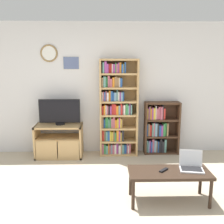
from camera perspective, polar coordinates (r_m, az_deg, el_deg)
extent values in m
plane|color=#BCAD93|center=(3.49, -2.00, -21.57)|extent=(18.00, 18.00, 0.00)
cube|color=silver|center=(5.27, -1.82, 5.01)|extent=(6.88, 0.06, 2.60)
torus|color=olive|center=(5.31, -13.56, 12.33)|extent=(0.34, 0.04, 0.34)
cylinder|color=white|center=(5.31, -13.56, 12.33)|extent=(0.28, 0.02, 0.28)
cube|color=silver|center=(5.25, -8.87, 10.51)|extent=(0.33, 0.01, 0.26)
cube|color=slate|center=(5.24, -8.88, 10.50)|extent=(0.30, 0.02, 0.23)
cube|color=tan|center=(5.38, -15.98, -6.02)|extent=(0.04, 0.47, 0.64)
cube|color=tan|center=(5.22, -6.68, -6.15)|extent=(0.04, 0.47, 0.64)
cube|color=tan|center=(5.20, -11.53, -2.93)|extent=(0.90, 0.47, 0.04)
cube|color=tan|center=(5.38, -11.27, -9.17)|extent=(0.90, 0.47, 0.04)
cube|color=tan|center=(5.26, -11.43, -5.44)|extent=(0.83, 0.44, 0.04)
cube|color=tan|center=(5.15, -14.08, -8.00)|extent=(0.40, 0.02, 0.35)
cube|color=tan|center=(5.07, -9.45, -8.09)|extent=(0.40, 0.02, 0.35)
cylinder|color=black|center=(5.21, -11.23, -2.46)|extent=(0.18, 0.18, 0.04)
cube|color=black|center=(5.15, -11.34, 0.22)|extent=(0.79, 0.05, 0.46)
cube|color=black|center=(5.12, -11.39, 0.16)|extent=(0.75, 0.01, 0.42)
cube|color=tan|center=(5.13, -2.48, 0.84)|extent=(0.04, 0.31, 1.90)
cube|color=tan|center=(5.16, 5.39, 0.87)|extent=(0.04, 0.31, 1.90)
cube|color=tan|center=(5.27, 1.39, 1.16)|extent=(0.74, 0.02, 1.90)
cube|color=tan|center=(5.38, 1.42, -8.92)|extent=(0.67, 0.28, 0.04)
cube|color=tan|center=(5.30, 1.43, -6.23)|extent=(0.67, 0.28, 0.04)
cube|color=tan|center=(5.22, 1.45, -3.45)|extent=(0.67, 0.28, 0.04)
cube|color=tan|center=(5.16, 1.46, -0.59)|extent=(0.67, 0.28, 0.04)
cube|color=tan|center=(5.11, 1.48, 2.33)|extent=(0.67, 0.28, 0.04)
cube|color=tan|center=(5.07, 1.49, 5.30)|extent=(0.67, 0.28, 0.04)
cube|color=tan|center=(5.05, 1.51, 8.30)|extent=(0.67, 0.28, 0.04)
cube|color=tan|center=(5.04, 1.53, 11.32)|extent=(0.67, 0.28, 0.04)
cube|color=#B75B70|center=(5.34, -1.97, -7.72)|extent=(0.03, 0.25, 0.21)
cube|color=#388947|center=(5.35, -1.56, -7.74)|extent=(0.04, 0.23, 0.20)
cube|color=#5B9389|center=(5.35, -1.11, -7.90)|extent=(0.04, 0.25, 0.17)
cube|color=orange|center=(5.35, -0.74, -7.65)|extent=(0.02, 0.22, 0.21)
cube|color=#B75B70|center=(5.36, -0.45, -7.86)|extent=(0.02, 0.22, 0.17)
cube|color=#759EB7|center=(5.36, -0.10, -7.75)|extent=(0.03, 0.21, 0.19)
cube|color=#B75B70|center=(5.35, 0.28, -7.78)|extent=(0.04, 0.24, 0.19)
cube|color=white|center=(5.35, 0.70, -7.78)|extent=(0.03, 0.24, 0.19)
cube|color=#9E4293|center=(5.36, 1.11, -7.61)|extent=(0.04, 0.21, 0.21)
cube|color=white|center=(5.35, 1.61, -7.81)|extent=(0.04, 0.25, 0.18)
cube|color=#93704C|center=(5.35, 2.00, -7.64)|extent=(0.03, 0.25, 0.22)
cube|color=#5B9389|center=(5.36, 2.39, -7.75)|extent=(0.04, 0.25, 0.19)
cube|color=#2856A8|center=(5.37, 2.88, -7.80)|extent=(0.04, 0.21, 0.17)
cube|color=#B75B70|center=(5.37, 3.29, -7.56)|extent=(0.02, 0.21, 0.22)
cube|color=white|center=(5.38, 3.51, -7.82)|extent=(0.02, 0.21, 0.17)
cube|color=#B75B70|center=(5.37, 3.81, -7.55)|extent=(0.03, 0.20, 0.22)
cube|color=red|center=(5.28, -1.97, -4.96)|extent=(0.04, 0.19, 0.20)
cube|color=#93704C|center=(5.27, -1.59, -4.90)|extent=(0.03, 0.19, 0.21)
cube|color=#5B9389|center=(5.27, -1.19, -5.01)|extent=(0.04, 0.23, 0.20)
cube|color=#2856A8|center=(5.27, -0.74, -4.98)|extent=(0.04, 0.21, 0.20)
cube|color=gold|center=(5.27, -0.34, -4.99)|extent=(0.03, 0.22, 0.20)
cube|color=gold|center=(5.27, 0.04, -5.08)|extent=(0.03, 0.22, 0.18)
cube|color=#93704C|center=(5.27, 0.37, -4.95)|extent=(0.02, 0.23, 0.20)
cube|color=#388947|center=(5.27, 0.72, -5.12)|extent=(0.03, 0.25, 0.18)
cube|color=orange|center=(5.26, 1.17, -4.88)|extent=(0.04, 0.25, 0.22)
cube|color=#9E4293|center=(5.27, 1.61, -4.95)|extent=(0.03, 0.25, 0.21)
cube|color=gold|center=(5.27, 1.91, -5.12)|extent=(0.02, 0.25, 0.17)
cube|color=#232328|center=(5.27, 2.28, -4.88)|extent=(0.04, 0.25, 0.22)
cube|color=#93704C|center=(5.19, -2.04, -2.07)|extent=(0.03, 0.24, 0.22)
cube|color=#2856A8|center=(5.21, -1.64, -2.31)|extent=(0.03, 0.19, 0.17)
cube|color=#388947|center=(5.19, -1.30, -2.12)|extent=(0.02, 0.24, 0.21)
cube|color=#388947|center=(5.20, -0.99, -2.05)|extent=(0.03, 0.21, 0.22)
cube|color=#5B9389|center=(5.20, -0.67, -2.29)|extent=(0.02, 0.22, 0.18)
cube|color=#388947|center=(5.20, -0.37, -2.06)|extent=(0.02, 0.21, 0.22)
cube|color=#B75B70|center=(5.20, -0.01, -2.22)|extent=(0.03, 0.22, 0.19)
cube|color=#B75B70|center=(5.20, 0.42, -2.06)|extent=(0.03, 0.21, 0.22)
cube|color=orange|center=(5.20, 0.84, -2.37)|extent=(0.04, 0.23, 0.16)
cube|color=gold|center=(5.20, 1.25, -2.24)|extent=(0.02, 0.24, 0.19)
cube|color=#9E4293|center=(5.20, 1.57, -2.16)|extent=(0.03, 0.24, 0.20)
cube|color=gold|center=(5.20, 1.89, -2.23)|extent=(0.02, 0.23, 0.19)
cube|color=#93704C|center=(5.21, 2.15, -2.22)|extent=(0.02, 0.21, 0.19)
cube|color=red|center=(5.15, -2.04, 0.55)|extent=(0.03, 0.21, 0.17)
cube|color=orange|center=(5.14, -1.63, 0.61)|extent=(0.03, 0.24, 0.18)
cube|color=white|center=(5.14, -1.31, 0.63)|extent=(0.02, 0.24, 0.19)
cube|color=#B75B70|center=(5.14, -0.98, 0.56)|extent=(0.03, 0.22, 0.17)
cube|color=#232328|center=(5.15, -0.63, 0.53)|extent=(0.03, 0.19, 0.16)
cube|color=#9E4293|center=(5.14, -0.28, 0.53)|extent=(0.03, 0.24, 0.17)
cube|color=red|center=(5.14, 0.17, 0.76)|extent=(0.04, 0.21, 0.21)
cube|color=red|center=(5.14, 0.64, 0.73)|extent=(0.04, 0.24, 0.20)
cube|color=orange|center=(5.14, 1.11, 0.54)|extent=(0.04, 0.24, 0.17)
cube|color=#759EB7|center=(5.15, 1.59, 0.60)|extent=(0.04, 0.22, 0.18)
cube|color=red|center=(5.14, 1.99, 0.83)|extent=(0.03, 0.24, 0.22)
cube|color=#B75B70|center=(5.16, 2.28, 0.63)|extent=(0.02, 0.20, 0.18)
cube|color=white|center=(5.15, 2.64, 0.68)|extent=(0.04, 0.24, 0.19)
cube|color=#388947|center=(5.15, 3.11, 0.76)|extent=(0.03, 0.25, 0.21)
cube|color=#5B9389|center=(5.15, 3.49, 0.62)|extent=(0.03, 0.25, 0.18)
cube|color=#9E4293|center=(5.16, 3.78, 0.83)|extent=(0.02, 0.22, 0.22)
cube|color=#5B9389|center=(5.16, 4.12, 0.69)|extent=(0.03, 0.24, 0.19)
cube|color=white|center=(5.10, -2.13, 3.48)|extent=(0.02, 0.22, 0.17)
cube|color=#B75B70|center=(5.10, -1.85, 3.51)|extent=(0.02, 0.22, 0.18)
cube|color=#2856A8|center=(5.10, -1.57, 3.47)|extent=(0.02, 0.22, 0.17)
cube|color=#B75B70|center=(5.10, -1.31, 3.61)|extent=(0.02, 0.20, 0.19)
cube|color=white|center=(5.09, -0.95, 3.45)|extent=(0.03, 0.24, 0.17)
cube|color=orange|center=(5.10, -0.51, 3.65)|extent=(0.04, 0.20, 0.20)
cube|color=#2856A8|center=(5.10, -0.07, 3.60)|extent=(0.04, 0.23, 0.19)
cube|color=#2856A8|center=(5.09, 0.31, 3.45)|extent=(0.02, 0.25, 0.17)
cube|color=#759EB7|center=(5.10, 0.69, 3.45)|extent=(0.04, 0.24, 0.16)
cube|color=#5B9389|center=(5.11, 1.09, 3.76)|extent=(0.02, 0.20, 0.22)
cube|color=white|center=(5.11, 1.42, 3.49)|extent=(0.03, 0.20, 0.17)
cube|color=#9E4293|center=(5.11, 1.78, 3.50)|extent=(0.02, 0.22, 0.17)
cube|color=#759EB7|center=(5.10, 2.08, 3.46)|extent=(0.03, 0.25, 0.17)
cube|color=#2856A8|center=(5.12, 2.42, 3.51)|extent=(0.03, 0.20, 0.17)
cube|color=#93704C|center=(5.06, -2.09, 6.52)|extent=(0.03, 0.24, 0.18)
cube|color=#5B9389|center=(5.06, -1.62, 6.64)|extent=(0.04, 0.24, 0.20)
cube|color=#388947|center=(5.07, -1.15, 6.62)|extent=(0.03, 0.19, 0.20)
cube|color=#B75B70|center=(5.07, -0.73, 6.72)|extent=(0.04, 0.21, 0.21)
cube|color=#B75B70|center=(5.07, -0.23, 6.42)|extent=(0.04, 0.23, 0.16)
cube|color=orange|center=(5.06, 0.29, 6.55)|extent=(0.04, 0.24, 0.18)
cube|color=#93704C|center=(5.07, 0.79, 6.66)|extent=(0.04, 0.23, 0.20)
cube|color=#93704C|center=(5.07, 1.28, 6.54)|extent=(0.04, 0.21, 0.18)
cube|color=white|center=(5.08, 1.61, 6.52)|extent=(0.02, 0.20, 0.18)
cube|color=#2856A8|center=(5.08, 1.98, 6.47)|extent=(0.04, 0.21, 0.17)
cube|color=#232328|center=(5.05, -2.18, 9.57)|extent=(0.02, 0.21, 0.19)
cube|color=#5B9389|center=(5.04, -1.84, 9.63)|extent=(0.03, 0.25, 0.20)
cube|color=#9E4293|center=(5.04, -1.41, 9.74)|extent=(0.04, 0.25, 0.22)
cube|color=#9E4293|center=(5.04, -0.96, 9.49)|extent=(0.03, 0.25, 0.17)
cube|color=red|center=(5.06, -0.57, 9.44)|extent=(0.03, 0.19, 0.16)
cube|color=red|center=(5.05, -0.23, 9.52)|extent=(0.02, 0.22, 0.18)
cube|color=white|center=(5.06, 0.04, 9.45)|extent=(0.02, 0.21, 0.16)
cube|color=#9E4293|center=(5.05, 0.44, 9.44)|extent=(0.04, 0.22, 0.16)
cube|color=#388947|center=(5.05, 0.76, 9.61)|extent=(0.02, 0.23, 0.19)
cube|color=#B75B70|center=(5.05, 1.06, 9.48)|extent=(0.03, 0.25, 0.17)
cube|color=#9E4293|center=(5.06, 1.40, 9.60)|extent=(0.03, 0.21, 0.19)
cube|color=orange|center=(5.06, 1.79, 9.63)|extent=(0.04, 0.21, 0.20)
cube|color=#2856A8|center=(5.05, 2.22, 9.43)|extent=(0.03, 0.25, 0.16)
cube|color=gold|center=(5.07, 2.50, 9.48)|extent=(0.02, 0.19, 0.17)
cube|color=#2856A8|center=(5.07, 2.82, 9.65)|extent=(0.03, 0.20, 0.20)
cube|color=#472D1E|center=(5.31, 7.27, -3.50)|extent=(0.04, 0.24, 1.06)
cube|color=#472D1E|center=(5.45, 14.14, -3.38)|extent=(0.04, 0.24, 1.06)
cube|color=#472D1E|center=(5.48, 10.50, -3.14)|extent=(0.69, 0.02, 1.06)
cube|color=#472D1E|center=(5.52, 10.54, -8.58)|extent=(0.62, 0.21, 0.04)
cube|color=#472D1E|center=(5.42, 10.68, -5.19)|extent=(0.62, 0.21, 0.04)
cube|color=#472D1E|center=(5.33, 10.82, -1.67)|extent=(0.62, 0.21, 0.04)
cube|color=#472D1E|center=(5.26, 10.96, 1.95)|extent=(0.62, 0.21, 0.04)
cube|color=#5B9389|center=(5.44, 7.56, -7.23)|extent=(0.03, 0.16, 0.25)
cube|color=#759EB7|center=(5.44, 7.88, -7.35)|extent=(0.02, 0.19, 0.23)
cube|color=#9E4293|center=(5.45, 8.17, -7.23)|extent=(0.03, 0.16, 0.24)
cube|color=#2856A8|center=(5.45, 8.50, -7.35)|extent=(0.02, 0.19, 0.22)
cube|color=#B75B70|center=(5.45, 8.82, -7.05)|extent=(0.04, 0.16, 0.28)
cube|color=#759EB7|center=(5.46, 9.28, -7.19)|extent=(0.04, 0.16, 0.25)
cube|color=#93704C|center=(5.48, 9.62, -7.27)|extent=(0.02, 0.15, 0.23)
cube|color=#2856A8|center=(5.48, 9.89, -7.25)|extent=(0.02, 0.17, 0.23)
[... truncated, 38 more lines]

